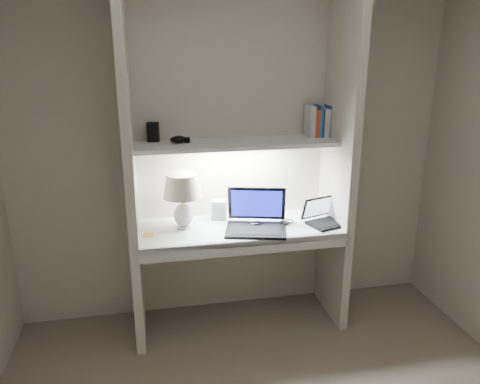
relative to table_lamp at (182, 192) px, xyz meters
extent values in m
cube|color=beige|center=(0.39, 0.23, 0.21)|extent=(3.20, 0.01, 2.50)
cube|color=beige|center=(-0.34, -0.04, 0.21)|extent=(0.06, 0.55, 2.50)
cube|color=beige|center=(1.12, -0.04, 0.21)|extent=(0.06, 0.55, 2.50)
cube|color=white|center=(0.39, -0.04, -0.29)|extent=(1.40, 0.55, 0.04)
cube|color=silver|center=(0.39, -0.30, -0.32)|extent=(1.46, 0.03, 0.10)
cube|color=silver|center=(0.39, 0.05, 0.31)|extent=(1.40, 0.36, 0.03)
cube|color=white|center=(0.39, 0.05, 0.29)|extent=(0.60, 0.04, 0.02)
cylinder|color=white|center=(0.00, 0.00, -0.26)|extent=(0.10, 0.10, 0.02)
ellipsoid|color=white|center=(0.00, 0.00, -0.17)|extent=(0.13, 0.13, 0.17)
cylinder|color=white|center=(0.00, 0.00, -0.07)|extent=(0.02, 0.02, 0.07)
sphere|color=#FFD899|center=(0.00, 0.00, 0.00)|extent=(0.04, 0.04, 0.04)
cube|color=black|center=(0.49, -0.16, -0.26)|extent=(0.47, 0.38, 0.02)
cube|color=black|center=(0.49, -0.16, -0.25)|extent=(0.39, 0.28, 0.00)
cube|color=black|center=(0.53, 0.01, -0.12)|extent=(0.42, 0.18, 0.26)
cube|color=#161DC0|center=(0.53, 0.00, -0.12)|extent=(0.37, 0.15, 0.21)
cube|color=black|center=(1.03, -0.14, -0.26)|extent=(0.33, 0.27, 0.02)
cube|color=black|center=(1.03, -0.14, -0.25)|extent=(0.27, 0.20, 0.00)
cube|color=black|center=(0.99, -0.02, -0.17)|extent=(0.29, 0.14, 0.16)
cube|color=silver|center=(1.00, -0.03, -0.17)|extent=(0.25, 0.12, 0.13)
cube|color=silver|center=(0.27, 0.12, -0.19)|extent=(0.12, 0.09, 0.15)
ellipsoid|color=black|center=(0.51, -0.07, -0.25)|extent=(0.11, 0.07, 0.04)
torus|color=black|center=(0.75, -0.03, -0.26)|extent=(0.11, 0.11, 0.01)
cube|color=gold|center=(-0.25, -0.07, -0.27)|extent=(0.08, 0.08, 0.00)
cube|color=silver|center=(1.13, 0.14, 0.43)|extent=(0.03, 0.15, 0.20)
cube|color=#244390|center=(1.10, 0.14, 0.44)|extent=(0.04, 0.15, 0.23)
cube|color=silver|center=(1.06, 0.14, 0.43)|extent=(0.04, 0.15, 0.20)
cube|color=#265EA8|center=(1.02, 0.14, 0.44)|extent=(0.02, 0.15, 0.22)
cube|color=red|center=(0.99, 0.14, 0.43)|extent=(0.03, 0.15, 0.20)
cube|color=silver|center=(0.95, 0.14, 0.44)|extent=(0.04, 0.15, 0.22)
cube|color=black|center=(-0.17, 0.17, 0.40)|extent=(0.09, 0.07, 0.13)
ellipsoid|color=black|center=(-0.01, 0.08, 0.35)|extent=(0.13, 0.11, 0.05)
camera|label=1|loc=(-0.22, -3.09, 0.97)|focal=35.00mm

